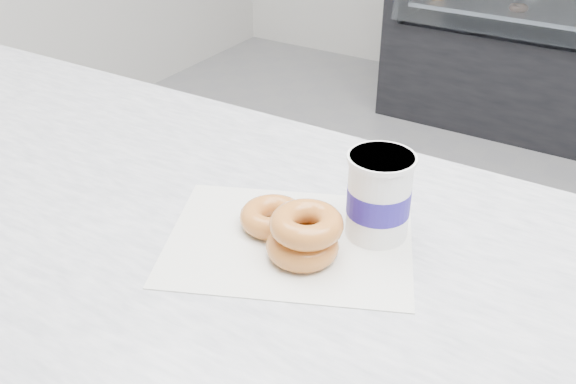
% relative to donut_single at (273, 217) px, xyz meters
% --- Properties ---
extents(wax_paper, '(0.42, 0.37, 0.00)m').
position_rel_donut_single_xyz_m(wax_paper, '(0.04, -0.02, -0.02)').
color(wax_paper, silver).
rests_on(wax_paper, counter).
extents(donut_single, '(0.10, 0.10, 0.03)m').
position_rel_donut_single_xyz_m(donut_single, '(0.00, 0.00, 0.00)').
color(donut_single, '#CA7A37').
rests_on(donut_single, wax_paper).
extents(donut_stack, '(0.11, 0.11, 0.07)m').
position_rel_donut_single_xyz_m(donut_stack, '(0.07, -0.04, 0.02)').
color(donut_stack, '#CA7A37').
rests_on(donut_stack, wax_paper).
extents(coffee_cup, '(0.10, 0.10, 0.13)m').
position_rel_donut_single_xyz_m(coffee_cup, '(0.13, 0.06, 0.05)').
color(coffee_cup, white).
rests_on(coffee_cup, counter).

